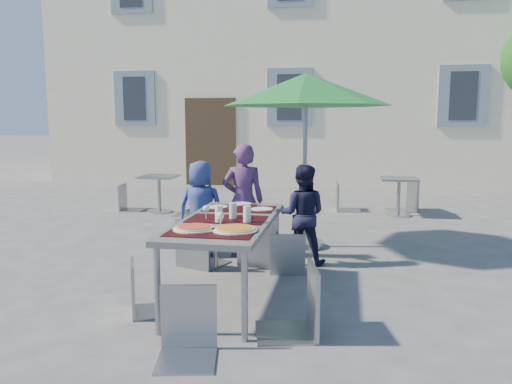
% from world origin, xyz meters
% --- Properties ---
extents(ground, '(90.00, 90.00, 0.00)m').
position_xyz_m(ground, '(0.00, 0.00, 0.00)').
color(ground, '#4E4F51').
rests_on(ground, ground).
extents(building, '(13.60, 8.20, 11.10)m').
position_xyz_m(building, '(-0.00, 11.50, 4.85)').
color(building, beige).
rests_on(building, ground).
extents(dining_table, '(0.80, 1.85, 0.76)m').
position_xyz_m(dining_table, '(0.33, -0.46, 0.70)').
color(dining_table, '#3F4044').
rests_on(dining_table, ground).
extents(pizza_near_left, '(0.35, 0.35, 0.03)m').
position_xyz_m(pizza_near_left, '(0.17, -0.95, 0.77)').
color(pizza_near_left, white).
rests_on(pizza_near_left, dining_table).
extents(pizza_near_right, '(0.37, 0.37, 0.03)m').
position_xyz_m(pizza_near_right, '(0.51, -0.93, 0.77)').
color(pizza_near_right, white).
rests_on(pizza_near_right, dining_table).
extents(glassware, '(0.46, 0.44, 0.15)m').
position_xyz_m(glassware, '(0.38, -0.56, 0.83)').
color(glassware, silver).
rests_on(glassware, dining_table).
extents(place_settings, '(0.74, 0.49, 0.01)m').
position_xyz_m(place_settings, '(0.32, 0.18, 0.76)').
color(place_settings, white).
rests_on(place_settings, dining_table).
extents(child_0, '(0.58, 0.38, 1.17)m').
position_xyz_m(child_0, '(-0.33, 0.94, 0.58)').
color(child_0, '#314187').
rests_on(child_0, ground).
extents(child_1, '(0.56, 0.44, 1.37)m').
position_xyz_m(child_1, '(0.18, 1.01, 0.69)').
color(child_1, '#583267').
rests_on(child_1, ground).
extents(child_2, '(0.57, 0.34, 1.15)m').
position_xyz_m(child_2, '(0.91, 0.82, 0.58)').
color(child_2, '#161732').
rests_on(child_2, ground).
extents(chair_0, '(0.59, 0.59, 1.04)m').
position_xyz_m(chair_0, '(-0.23, 0.48, 0.61)').
color(chair_0, gray).
rests_on(chair_0, ground).
extents(chair_1, '(0.49, 0.50, 1.01)m').
position_xyz_m(chair_1, '(0.44, 0.64, 0.60)').
color(chair_1, gray).
rests_on(chair_1, ground).
extents(chair_2, '(0.43, 0.43, 0.85)m').
position_xyz_m(chair_2, '(0.79, 0.42, 0.49)').
color(chair_2, gray).
rests_on(chair_2, ground).
extents(chair_3, '(0.51, 0.50, 0.86)m').
position_xyz_m(chair_3, '(-0.29, -0.92, 0.50)').
color(chair_3, '#8E9498').
rests_on(chair_3, ground).
extents(chair_4, '(0.54, 0.54, 1.02)m').
position_xyz_m(chair_4, '(1.06, -1.12, 0.60)').
color(chair_4, '#8E9499').
rests_on(chair_4, ground).
extents(chair_5, '(0.48, 0.48, 0.91)m').
position_xyz_m(chair_5, '(0.32, -1.61, 0.53)').
color(chair_5, '#91969C').
rests_on(chair_5, ground).
extents(patio_umbrella, '(2.14, 2.14, 2.23)m').
position_xyz_m(patio_umbrella, '(0.87, 1.58, 2.00)').
color(patio_umbrella, '#B6B8BF').
rests_on(patio_umbrella, ground).
extents(cafe_table_0, '(0.62, 0.62, 0.66)m').
position_xyz_m(cafe_table_0, '(-1.90, 3.62, 0.42)').
color(cafe_table_0, '#B6B8BF').
rests_on(cafe_table_0, ground).
extents(bg_chair_l_0, '(0.45, 0.44, 0.91)m').
position_xyz_m(bg_chair_l_0, '(-2.55, 3.70, 0.53)').
color(bg_chair_l_0, gray).
rests_on(bg_chair_l_0, ground).
extents(bg_chair_r_0, '(0.52, 0.51, 1.03)m').
position_xyz_m(bg_chair_r_0, '(-1.19, 3.42, 0.61)').
color(bg_chair_r_0, gray).
rests_on(bg_chair_r_0, ground).
extents(cafe_table_1, '(0.62, 0.62, 0.66)m').
position_xyz_m(cafe_table_1, '(2.31, 4.03, 0.42)').
color(cafe_table_1, '#B6B8BF').
rests_on(cafe_table_1, ground).
extents(bg_chair_l_1, '(0.47, 0.46, 0.97)m').
position_xyz_m(bg_chair_l_1, '(1.36, 4.38, 0.57)').
color(bg_chair_l_1, gray).
rests_on(bg_chair_l_1, ground).
extents(bg_chair_r_1, '(0.58, 0.58, 1.04)m').
position_xyz_m(bg_chair_r_1, '(2.51, 4.55, 0.61)').
color(bg_chair_r_1, gray).
rests_on(bg_chair_r_1, ground).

